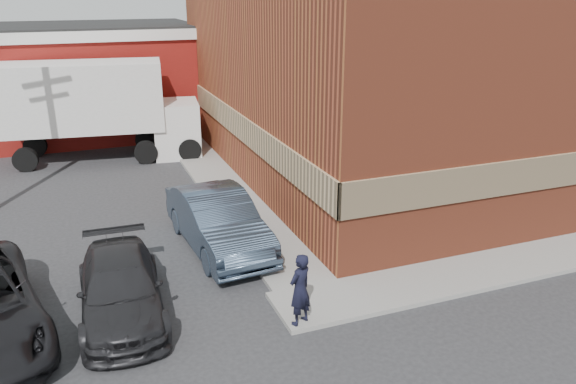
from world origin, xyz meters
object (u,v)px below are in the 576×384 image
object	(u,v)px
man	(300,289)
box_truck	(104,104)
warehouse	(38,81)
sedan	(218,221)
brick_building	(398,55)
suv_b	(121,288)

from	to	relation	value
man	box_truck	xyz separation A→B (m)	(-2.96, 15.64, 1.52)
warehouse	box_truck	distance (m)	6.57
warehouse	sedan	bearing A→B (deg)	-73.00
man	sedan	xyz separation A→B (m)	(-0.67, 4.75, -0.12)
brick_building	box_truck	size ratio (longest dim) A/B	2.02
man	suv_b	xyz separation A→B (m)	(-3.71, 2.05, -0.31)
man	warehouse	bearing A→B (deg)	-101.28
brick_building	sedan	distance (m)	11.65
sedan	brick_building	bearing A→B (deg)	26.83
sedan	man	bearing A→B (deg)	-86.95
suv_b	box_truck	xyz separation A→B (m)	(0.75, 13.59, 1.82)
warehouse	sedan	distance (m)	17.67
man	sedan	world-z (taller)	man
brick_building	man	distance (m)	14.16
brick_building	warehouse	bearing A→B (deg)	142.80
suv_b	warehouse	bearing A→B (deg)	98.40
sedan	box_truck	bearing A→B (deg)	97.00
man	box_truck	bearing A→B (deg)	-105.62
brick_building	warehouse	xyz separation A→B (m)	(-14.50, 11.00, -1.87)
brick_building	man	size ratio (longest dim) A/B	10.60
suv_b	box_truck	distance (m)	13.73
man	suv_b	size ratio (longest dim) A/B	0.37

